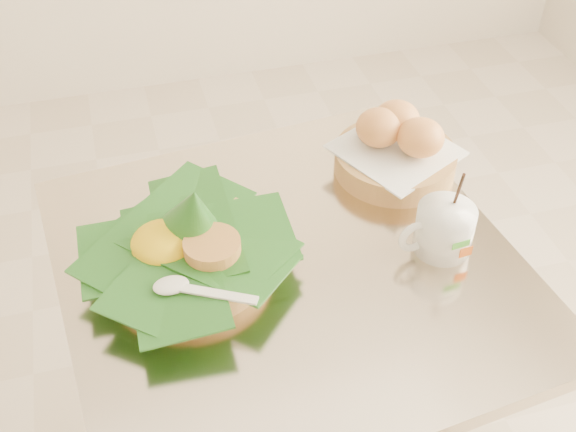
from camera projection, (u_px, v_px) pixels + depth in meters
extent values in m
cylinder|color=gray|center=(289.00, 400.00, 1.39)|extent=(0.07, 0.07, 0.69)
cube|color=beige|center=(289.00, 268.00, 1.15)|extent=(0.77, 0.77, 0.03)
cylinder|color=tan|center=(189.00, 254.00, 1.12)|extent=(0.26, 0.26, 0.04)
cone|color=#1C5418|center=(192.00, 212.00, 1.08)|extent=(0.13, 0.15, 0.13)
ellipsoid|color=yellow|center=(163.00, 243.00, 1.10)|extent=(0.10, 0.10, 0.05)
cylinder|color=#CC9347|center=(212.00, 247.00, 1.08)|extent=(0.09, 0.09, 0.02)
cylinder|color=tan|center=(395.00, 160.00, 1.30)|extent=(0.22, 0.22, 0.04)
cube|color=white|center=(396.00, 150.00, 1.28)|extent=(0.25, 0.25, 0.01)
ellipsoid|color=#CE6C2F|center=(379.00, 127.00, 1.27)|extent=(0.08, 0.08, 0.07)
ellipsoid|color=#CE6C2F|center=(421.00, 138.00, 1.25)|extent=(0.08, 0.08, 0.07)
ellipsoid|color=#CE6C2F|center=(397.00, 119.00, 1.29)|extent=(0.08, 0.08, 0.07)
cylinder|color=white|center=(444.00, 229.00, 1.14)|extent=(0.09, 0.09, 0.08)
torus|color=white|center=(415.00, 237.00, 1.12)|extent=(0.06, 0.02, 0.06)
cylinder|color=#3F2412|center=(448.00, 212.00, 1.11)|extent=(0.08, 0.08, 0.01)
cylinder|color=black|center=(457.00, 195.00, 1.10)|extent=(0.02, 0.05, 0.12)
cube|color=green|center=(461.00, 245.00, 1.10)|extent=(0.03, 0.00, 0.01)
cube|color=orange|center=(466.00, 252.00, 1.11)|extent=(0.02, 0.00, 0.02)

